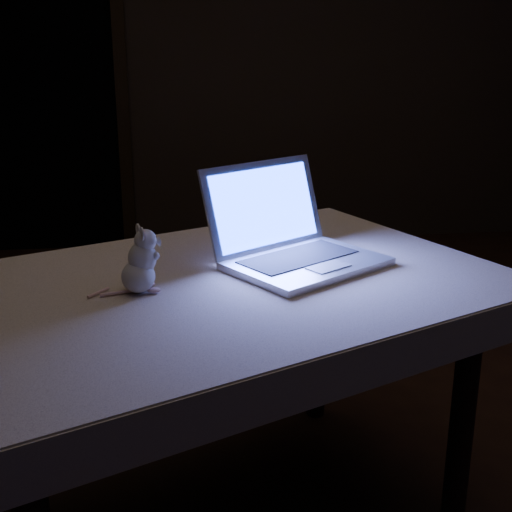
{
  "coord_description": "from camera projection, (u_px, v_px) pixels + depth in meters",
  "views": [
    {
      "loc": [
        -0.34,
        -2.01,
        1.34
      ],
      "look_at": [
        -0.12,
        -0.36,
        0.81
      ],
      "focal_mm": 48.0,
      "sensor_mm": 36.0,
      "label": 1
    }
  ],
  "objects": [
    {
      "name": "floor",
      "position": [
        278.0,
        447.0,
        2.34
      ],
      "size": [
        5.0,
        5.0,
        0.0
      ],
      "primitive_type": "plane",
      "color": "black",
      "rests_on": "ground"
    },
    {
      "name": "back_wall",
      "position": [
        218.0,
        44.0,
        4.31
      ],
      "size": [
        4.5,
        0.04,
        2.6
      ],
      "primitive_type": "cube",
      "color": "black",
      "rests_on": "ground"
    },
    {
      "name": "doorway",
      "position": [
        42.0,
        84.0,
        4.25
      ],
      "size": [
        1.06,
        0.36,
        2.13
      ],
      "primitive_type": null,
      "color": "black",
      "rests_on": "back_wall"
    },
    {
      "name": "table",
      "position": [
        220.0,
        409.0,
        1.88
      ],
      "size": [
        1.6,
        1.35,
        0.73
      ],
      "primitive_type": null,
      "rotation": [
        0.0,
        0.0,
        0.42
      ],
      "color": "black",
      "rests_on": "floor"
    },
    {
      "name": "tablecloth",
      "position": [
        219.0,
        302.0,
        1.77
      ],
      "size": [
        1.77,
        1.64,
        0.11
      ],
      "primitive_type": null,
      "rotation": [
        0.0,
        0.0,
        0.6
      ],
      "color": "beige",
      "rests_on": "table"
    },
    {
      "name": "laptop",
      "position": [
        308.0,
        219.0,
        1.83
      ],
      "size": [
        0.53,
        0.52,
        0.27
      ],
      "primitive_type": null,
      "rotation": [
        0.0,
        0.0,
        0.57
      ],
      "color": "silver",
      "rests_on": "tablecloth"
    },
    {
      "name": "plush_mouse",
      "position": [
        137.0,
        260.0,
        1.67
      ],
      "size": [
        0.17,
        0.17,
        0.17
      ],
      "primitive_type": null,
      "rotation": [
        0.0,
        0.0,
        0.64
      ],
      "color": "silver",
      "rests_on": "tablecloth"
    }
  ]
}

